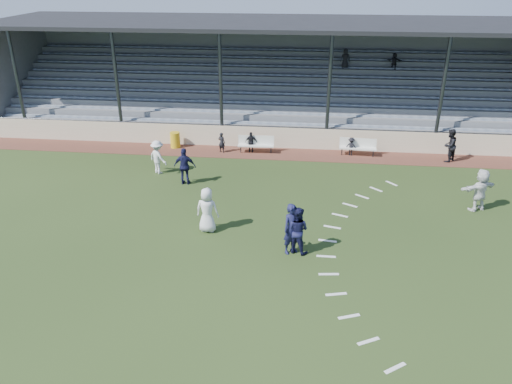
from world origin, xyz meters
TOP-DOWN VIEW (x-y plane):
  - ground at (0.00, 0.00)m, footprint 90.00×90.00m
  - cinder_track at (0.00, 10.50)m, footprint 34.00×2.00m
  - retaining_wall at (0.00, 11.55)m, footprint 34.00×0.18m
  - bench_left at (-0.89, 10.58)m, footprint 2.01×0.51m
  - bench_right at (4.73, 10.76)m, footprint 2.02×0.58m
  - trash_bin at (-5.61, 10.91)m, footprint 0.56×0.56m
  - football at (1.86, 0.80)m, footprint 0.21×0.21m
  - player_white_lead at (-1.81, 1.43)m, footprint 0.94×0.66m
  - player_navy_lead at (1.57, 0.17)m, footprint 0.85×0.79m
  - player_navy_mid at (1.75, 0.23)m, footprint 1.06×0.94m
  - player_white_wing at (-5.47, 7.07)m, footprint 1.28×1.14m
  - player_navy_wing at (-3.79, 5.88)m, footprint 1.07×0.46m
  - player_white_back at (9.38, 4.54)m, footprint 1.81×1.28m
  - official at (9.47, 10.35)m, footprint 1.09×1.10m
  - sub_left_near at (-2.81, 10.39)m, footprint 0.49×0.40m
  - sub_left_far at (-1.17, 10.59)m, footprint 0.70×0.33m
  - sub_right at (4.37, 10.72)m, footprint 0.73×0.54m
  - grandstand at (0.00, 16.26)m, footprint 34.60×9.00m
  - penalty_arc at (4.12, 0.00)m, footprint 3.89×14.63m

SIDE VIEW (x-z plane):
  - ground at x=0.00m, z-range 0.00..0.00m
  - penalty_arc at x=4.12m, z-range 0.00..0.01m
  - cinder_track at x=0.00m, z-range 0.00..0.02m
  - football at x=1.86m, z-range 0.00..0.21m
  - trash_bin at x=-5.61m, z-range 0.02..0.91m
  - sub_right at x=4.37m, z-range 0.02..1.04m
  - bench_left at x=-0.89m, z-range 0.11..1.06m
  - bench_right at x=4.73m, z-range 0.11..1.06m
  - sub_left_near at x=-2.81m, z-range 0.02..1.17m
  - retaining_wall at x=0.00m, z-range 0.00..1.20m
  - sub_left_far at x=-1.17m, z-range 0.02..1.18m
  - player_white_wing at x=-5.47m, z-range 0.00..1.72m
  - player_navy_wing at x=-3.79m, z-range 0.00..1.81m
  - player_navy_mid at x=1.75m, z-range 0.00..1.81m
  - official at x=9.47m, z-range 0.02..1.81m
  - player_white_lead at x=-1.81m, z-range 0.00..1.84m
  - player_white_back at x=9.38m, z-range 0.00..1.88m
  - player_navy_lead at x=1.57m, z-range 0.00..1.95m
  - grandstand at x=0.00m, z-range -1.10..5.51m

